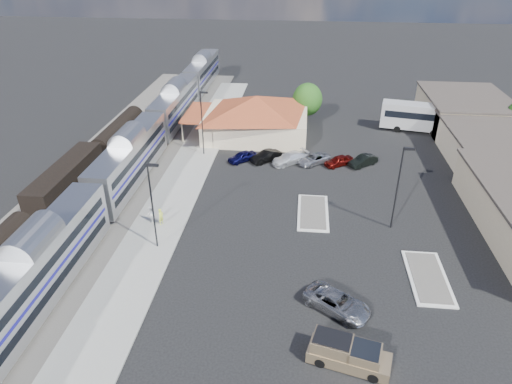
# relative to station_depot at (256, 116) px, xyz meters

# --- Properties ---
(ground) EXTENTS (280.00, 280.00, 0.00)m
(ground) POSITION_rel_station_depot_xyz_m (4.56, -24.00, -3.13)
(ground) COLOR black
(ground) RESTS_ON ground
(railbed) EXTENTS (16.00, 100.00, 0.12)m
(railbed) POSITION_rel_station_depot_xyz_m (-16.44, -16.00, -3.07)
(railbed) COLOR #4C4944
(railbed) RESTS_ON ground
(platform) EXTENTS (5.50, 92.00, 0.18)m
(platform) POSITION_rel_station_depot_xyz_m (-7.44, -18.00, -3.04)
(platform) COLOR gray
(platform) RESTS_ON ground
(passenger_train) EXTENTS (3.00, 104.00, 5.55)m
(passenger_train) POSITION_rel_station_depot_xyz_m (-13.44, -16.85, -0.26)
(passenger_train) COLOR silver
(passenger_train) RESTS_ON ground
(freight_cars) EXTENTS (2.80, 46.00, 4.00)m
(freight_cars) POSITION_rel_station_depot_xyz_m (-19.44, -21.34, -1.21)
(freight_cars) COLOR black
(freight_cars) RESTS_ON ground
(station_depot) EXTENTS (18.35, 12.24, 6.20)m
(station_depot) POSITION_rel_station_depot_xyz_m (0.00, 0.00, 0.00)
(station_depot) COLOR #C6AF90
(station_depot) RESTS_ON ground
(buildings_east) EXTENTS (14.40, 51.40, 4.80)m
(buildings_east) POSITION_rel_station_depot_xyz_m (32.56, -9.72, -0.86)
(buildings_east) COLOR #C6B28C
(buildings_east) RESTS_ON ground
(traffic_island_south) EXTENTS (3.30, 7.50, 0.21)m
(traffic_island_south) POSITION_rel_station_depot_xyz_m (8.56, -22.00, -3.03)
(traffic_island_south) COLOR silver
(traffic_island_south) RESTS_ON ground
(traffic_island_north) EXTENTS (3.30, 7.50, 0.21)m
(traffic_island_north) POSITION_rel_station_depot_xyz_m (18.56, -32.00, -3.03)
(traffic_island_north) COLOR silver
(traffic_island_north) RESTS_ON ground
(lamp_plat_s) EXTENTS (1.08, 0.25, 9.00)m
(lamp_plat_s) POSITION_rel_station_depot_xyz_m (-6.34, -30.00, 2.21)
(lamp_plat_s) COLOR black
(lamp_plat_s) RESTS_ON ground
(lamp_plat_n) EXTENTS (1.08, 0.25, 9.00)m
(lamp_plat_n) POSITION_rel_station_depot_xyz_m (-6.34, -8.00, 2.21)
(lamp_plat_n) COLOR black
(lamp_plat_n) RESTS_ON ground
(lamp_lot) EXTENTS (1.08, 0.25, 9.00)m
(lamp_lot) POSITION_rel_station_depot_xyz_m (16.66, -24.00, 2.21)
(lamp_lot) COLOR black
(lamp_lot) RESTS_ON ground
(tree_depot) EXTENTS (4.71, 4.71, 6.63)m
(tree_depot) POSITION_rel_station_depot_xyz_m (7.56, 6.00, 0.89)
(tree_depot) COLOR #382314
(tree_depot) RESTS_ON ground
(pickup_truck) EXTENTS (6.00, 3.38, 1.96)m
(pickup_truck) POSITION_rel_station_depot_xyz_m (10.92, -42.09, -2.20)
(pickup_truck) COLOR #9E8561
(pickup_truck) RESTS_ON ground
(suv) EXTENTS (5.99, 5.24, 1.54)m
(suv) POSITION_rel_station_depot_xyz_m (10.37, -36.77, -2.36)
(suv) COLOR #93949A
(suv) RESTS_ON ground
(coach_bus) EXTENTS (13.72, 5.53, 4.30)m
(coach_bus) POSITION_rel_station_depot_xyz_m (25.81, 4.12, -0.65)
(coach_bus) COLOR silver
(coach_bus) RESTS_ON ground
(person_a) EXTENTS (0.64, 0.77, 1.81)m
(person_a) POSITION_rel_station_depot_xyz_m (-7.14, -26.13, -2.04)
(person_a) COLOR #C9D944
(person_a) RESTS_ON platform
(person_b) EXTENTS (0.82, 0.98, 1.81)m
(person_b) POSITION_rel_station_depot_xyz_m (-8.35, -25.83, -2.05)
(person_b) COLOR white
(person_b) RESTS_ON platform
(parked_car_a) EXTENTS (4.08, 3.85, 1.37)m
(parked_car_a) POSITION_rel_station_depot_xyz_m (-0.87, -9.52, -2.45)
(parked_car_a) COLOR #0E0D43
(parked_car_a) RESTS_ON ground
(parked_car_b) EXTENTS (4.35, 4.05, 1.46)m
(parked_car_b) POSITION_rel_station_depot_xyz_m (2.33, -9.22, -2.40)
(parked_car_b) COLOR black
(parked_car_b) RESTS_ON ground
(parked_car_c) EXTENTS (5.38, 4.76, 1.49)m
(parked_car_c) POSITION_rel_station_depot_xyz_m (5.53, -9.52, -2.38)
(parked_car_c) COLOR white
(parked_car_c) RESTS_ON ground
(parked_car_d) EXTENTS (4.98, 4.60, 1.30)m
(parked_car_d) POSITION_rel_station_depot_xyz_m (8.73, -9.22, -2.48)
(parked_car_d) COLOR #9899A0
(parked_car_d) RESTS_ON ground
(parked_car_e) EXTENTS (4.20, 3.54, 1.36)m
(parked_car_e) POSITION_rel_station_depot_xyz_m (11.93, -9.52, -2.45)
(parked_car_e) COLOR #650E0B
(parked_car_e) RESTS_ON ground
(parked_car_f) EXTENTS (4.17, 3.85, 1.39)m
(parked_car_f) POSITION_rel_station_depot_xyz_m (15.13, -9.22, -2.44)
(parked_car_f) COLOR black
(parked_car_f) RESTS_ON ground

